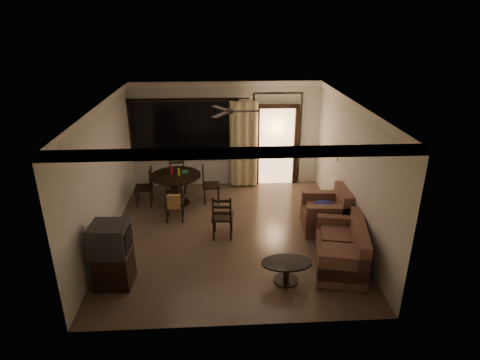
{
  "coord_description": "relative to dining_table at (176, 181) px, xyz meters",
  "views": [
    {
      "loc": [
        -0.22,
        -7.49,
        4.35
      ],
      "look_at": [
        0.22,
        0.2,
        1.15
      ],
      "focal_mm": 30.0,
      "sensor_mm": 36.0,
      "label": 1
    }
  ],
  "objects": [
    {
      "name": "tv_cabinet",
      "position": [
        -0.79,
        -3.18,
        -0.01
      ],
      "size": [
        0.65,
        0.58,
        1.16
      ],
      "rotation": [
        0.0,
        0.0,
        -0.06
      ],
      "color": "black",
      "rests_on": "ground"
    },
    {
      "name": "coffee_table",
      "position": [
        2.18,
        -3.28,
        -0.34
      ],
      "size": [
        0.89,
        0.54,
        0.39
      ],
      "rotation": [
        0.0,
        0.0,
        -0.07
      ],
      "color": "black",
      "rests_on": "ground"
    },
    {
      "name": "armchair",
      "position": [
        3.37,
        -1.51,
        -0.21
      ],
      "size": [
        1.0,
        1.0,
        0.94
      ],
      "rotation": [
        0.0,
        0.0,
        -0.07
      ],
      "color": "#4A2822",
      "rests_on": "ground"
    },
    {
      "name": "side_chair",
      "position": [
        1.1,
        -1.69,
        -0.3
      ],
      "size": [
        0.47,
        0.47,
        0.99
      ],
      "rotation": [
        0.0,
        0.0,
        3.06
      ],
      "color": "black",
      "rests_on": "ground"
    },
    {
      "name": "sofa",
      "position": [
        3.3,
        -2.87,
        -0.26
      ],
      "size": [
        1.15,
        1.71,
        0.84
      ],
      "rotation": [
        0.0,
        0.0,
        -0.21
      ],
      "color": "#4A2822",
      "rests_on": "ground"
    },
    {
      "name": "room_shell",
      "position": [
        1.85,
        0.2,
        1.23
      ],
      "size": [
        5.5,
        6.7,
        5.5
      ],
      "color": "beige",
      "rests_on": "ground"
    },
    {
      "name": "dining_chair_east",
      "position": [
        0.83,
        0.03,
        -0.31
      ],
      "size": [
        0.43,
        0.43,
        0.95
      ],
      "rotation": [
        0.0,
        0.0,
        1.61
      ],
      "color": "black",
      "rests_on": "ground"
    },
    {
      "name": "dining_chair_west",
      "position": [
        -0.78,
        -0.03,
        -0.31
      ],
      "size": [
        0.43,
        0.43,
        0.95
      ],
      "rotation": [
        0.0,
        0.0,
        -1.54
      ],
      "color": "black",
      "rests_on": "ground"
    },
    {
      "name": "ground",
      "position": [
        1.26,
        -1.57,
        -0.6
      ],
      "size": [
        5.5,
        5.5,
        0.0
      ],
      "primitive_type": "plane",
      "color": "#7F6651",
      "rests_on": "ground"
    },
    {
      "name": "dining_chair_north",
      "position": [
        -0.03,
        0.71,
        -0.31
      ],
      "size": [
        0.43,
        0.43,
        0.95
      ],
      "rotation": [
        0.0,
        0.0,
        3.18
      ],
      "color": "black",
      "rests_on": "ground"
    },
    {
      "name": "dining_table",
      "position": [
        0.0,
        0.0,
        0.0
      ],
      "size": [
        1.21,
        1.21,
        0.98
      ],
      "rotation": [
        0.0,
        0.0,
        0.03
      ],
      "color": "black",
      "rests_on": "ground"
    },
    {
      "name": "dining_chair_south",
      "position": [
        0.03,
        -0.86,
        -0.29
      ],
      "size": [
        0.43,
        0.49,
        0.95
      ],
      "rotation": [
        0.0,
        0.0,
        0.03
      ],
      "color": "black",
      "rests_on": "ground"
    }
  ]
}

